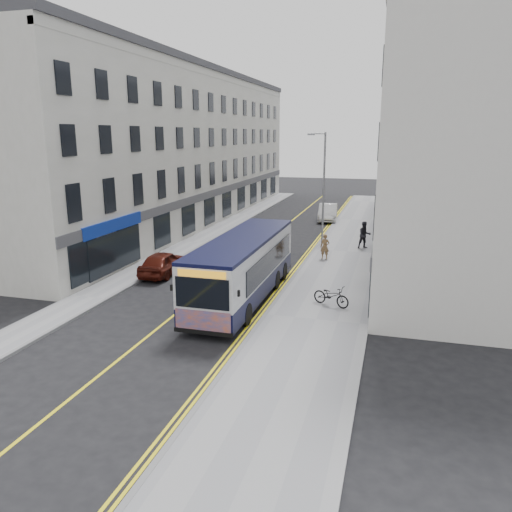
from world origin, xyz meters
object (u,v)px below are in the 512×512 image
Objects in this scene: car_maroon at (163,263)px; pedestrian_far at (365,235)px; streetlamp at (323,185)px; pedestrian_near at (325,247)px; car_white at (328,212)px; bicycle at (331,296)px; city_bus at (244,266)px.

pedestrian_far is at bearing -139.85° from car_maroon.
pedestrian_near is (0.92, -4.52, -3.46)m from streetlamp.
car_white is (-0.97, 10.65, -3.62)m from streetlamp.
pedestrian_near is at bearing -143.46° from pedestrian_far.
streetlamp reaches higher than pedestrian_near.
bicycle is 1.15× the size of pedestrian_near.
car_white is at bearing 86.44° from pedestrian_far.
city_bus is at bearing 111.75° from bicycle.
car_maroon is (-5.76, 2.96, -1.01)m from city_bus.
bicycle is 0.98× the size of pedestrian_far.
bicycle is (2.47, -13.29, -3.78)m from streetlamp.
streetlamp is at bearing 33.67° from bicycle.
pedestrian_far is (3.13, -0.70, -3.32)m from streetlamp.
streetlamp is 13.25m from car_maroon.
city_bus is 9.12m from pedestrian_near.
pedestrian_near is 15.29m from car_white.
streetlamp is at bearing -90.28° from car_white.
pedestrian_near reaches higher than car_maroon.
bicycle is 10.50m from car_maroon.
city_bus is 5.80× the size of bicycle.
streetlamp is 1.72× the size of car_white.
city_bus is 4.43m from bicycle.
bicycle is at bearing 161.50° from car_maroon.
streetlamp is at bearing -128.04° from car_maroon.
pedestrian_far is 12.07m from car_white.
car_white is (0.84, 23.84, -0.94)m from city_bus.
streetlamp is at bearing 107.18° from pedestrian_near.
pedestrian_near is 0.39× the size of car_maroon.
pedestrian_near reaches higher than bicycle.
car_maroon is (-7.57, -10.23, -3.69)m from streetlamp.
car_white is at bearing 95.20° from streetlamp.
bicycle is (4.29, -0.10, -1.10)m from city_bus.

